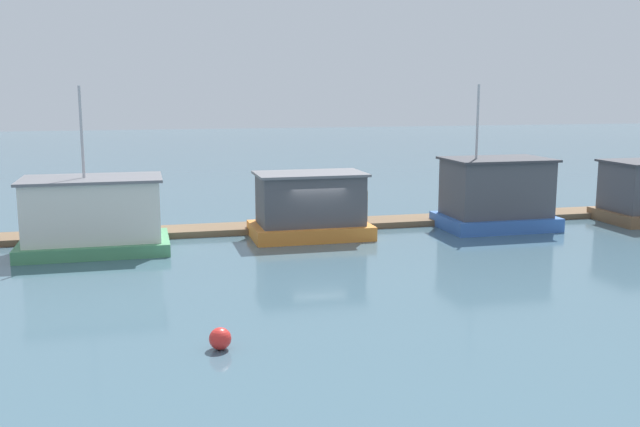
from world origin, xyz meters
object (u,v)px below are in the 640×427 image
houseboat_orange (310,207)px  mooring_post_far_right (359,217)px  houseboat_blue (496,195)px  buoy_red (220,339)px  houseboat_green (94,216)px  mooring_post_centre (366,211)px

houseboat_orange → mooring_post_far_right: bearing=17.7°
houseboat_blue → mooring_post_far_right: 7.07m
buoy_red → houseboat_green: bearing=106.7°
houseboat_orange → buoy_red: bearing=-112.5°
houseboat_orange → mooring_post_far_right: (2.68, 0.86, -0.75)m
houseboat_orange → houseboat_blue: houseboat_blue is taller
houseboat_green → houseboat_orange: houseboat_green is taller
houseboat_green → mooring_post_centre: bearing=7.0°
buoy_red → mooring_post_far_right: bearing=60.3°
houseboat_blue → buoy_red: size_ratio=11.88×
houseboat_blue → buoy_red: houseboat_blue is taller
houseboat_blue → mooring_post_centre: size_ratio=3.57×
houseboat_orange → buoy_red: houseboat_orange is taller
houseboat_orange → houseboat_green: bearing=-175.9°
mooring_post_centre → houseboat_green: bearing=-173.0°
houseboat_orange → mooring_post_centre: (3.03, 0.86, -0.43)m
mooring_post_far_right → houseboat_blue: bearing=-7.4°
houseboat_blue → mooring_post_far_right: (-6.94, 0.90, -1.00)m
houseboat_blue → buoy_red: bearing=-137.9°
houseboat_orange → houseboat_blue: (9.62, -0.05, 0.25)m
mooring_post_centre → buoy_red: (-8.80, -14.81, -0.70)m
houseboat_orange → mooring_post_centre: size_ratio=2.76×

